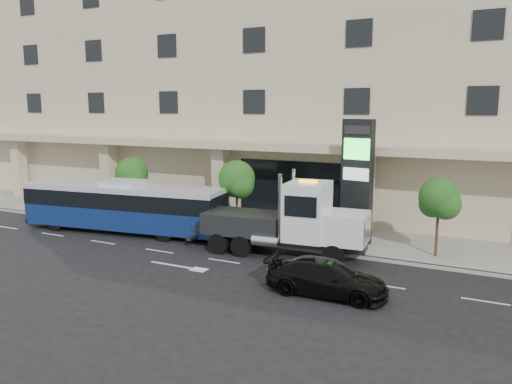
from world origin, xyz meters
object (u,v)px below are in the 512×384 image
Objects in this scene: tow_truck at (291,222)px; black_sedan at (327,278)px; city_bus at (124,206)px; signage_pylon at (357,181)px.

tow_truck reaches higher than black_sedan.
city_bus is 1.34× the size of tow_truck.
black_sedan is (3.39, -4.40, -1.09)m from tow_truck.
city_bus is at bearing 71.48° from black_sedan.
signage_pylon is (13.58, 3.48, 1.97)m from city_bus.
black_sedan is 8.55m from signage_pylon.
signage_pylon is (2.43, 3.58, 1.81)m from tow_truck.
city_bus is at bearing -155.48° from signage_pylon.
city_bus is 1.91× the size of signage_pylon.
tow_truck is 4.69m from signage_pylon.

